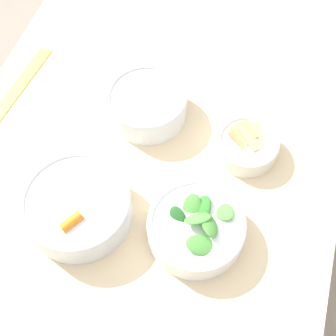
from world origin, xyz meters
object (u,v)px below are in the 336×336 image
Objects in this scene: bowl_carrots at (78,207)px; bowl_greens at (196,228)px; bowl_cookies at (247,145)px; bowl_beans_hotdog at (147,105)px; ruler at (16,90)px.

bowl_carrots is 0.22m from bowl_greens.
bowl_cookies is (0.20, -0.05, -0.01)m from bowl_greens.
bowl_greens reaches higher than bowl_carrots.
bowl_beans_hotdog is 0.30m from ruler.
bowl_greens reaches higher than ruler.
bowl_cookies is at bearing -13.90° from bowl_greens.
bowl_greens is at bearing -83.23° from bowl_carrots.
bowl_cookies is 0.52m from ruler.
bowl_greens is 0.51m from ruler.
bowl_greens is 0.21m from bowl_cookies.
bowl_carrots is at bearing 169.81° from bowl_beans_hotdog.
bowl_beans_hotdog reaches higher than bowl_cookies.
bowl_carrots is 1.12× the size of bowl_greens.
bowl_greens is 0.29m from bowl_beans_hotdog.
bowl_beans_hotdog is 1.32× the size of bowl_cookies.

